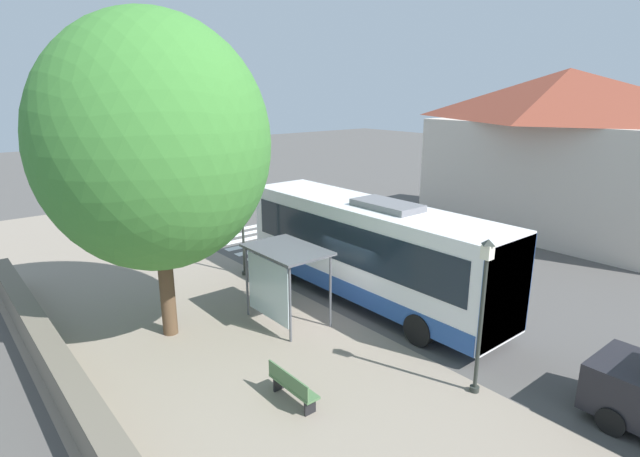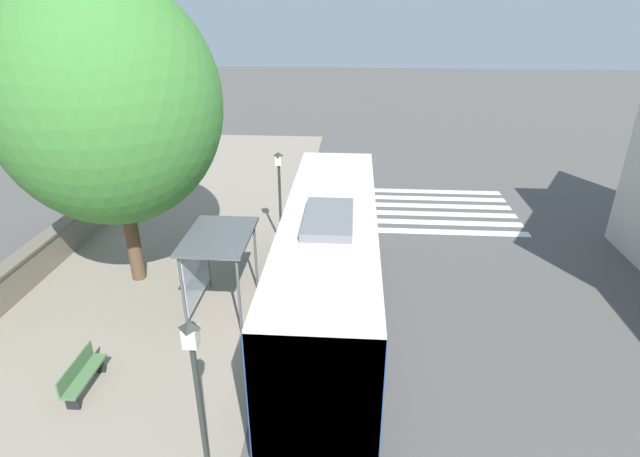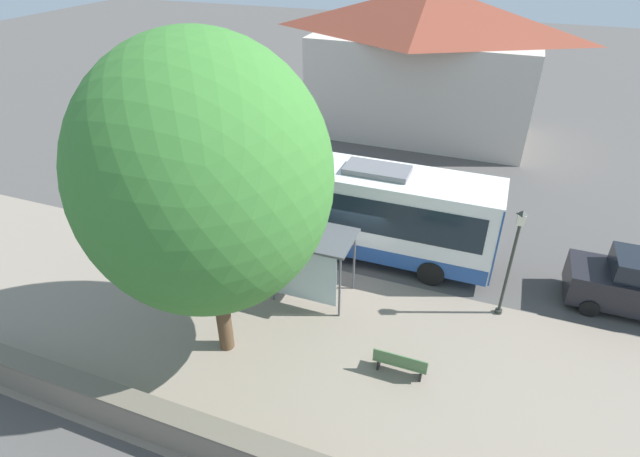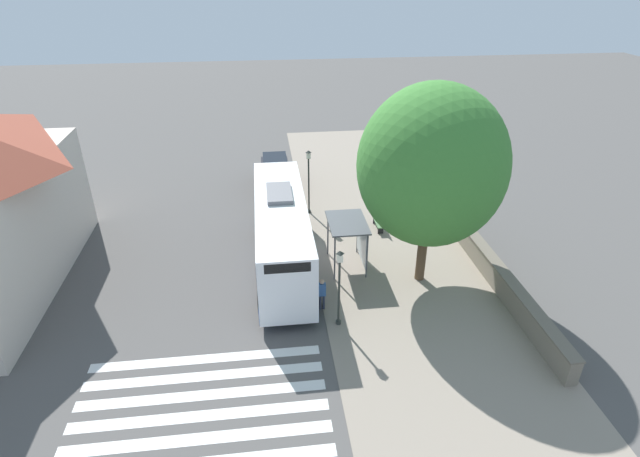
{
  "view_description": "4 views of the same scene",
  "coord_description": "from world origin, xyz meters",
  "px_view_note": "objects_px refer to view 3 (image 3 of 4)",
  "views": [
    {
      "loc": [
        -10.52,
        -11.72,
        7.48
      ],
      "look_at": [
        1.0,
        2.26,
        2.4
      ],
      "focal_mm": 28.0,
      "sensor_mm": 36.0,
      "label": 1
    },
    {
      "loc": [
        2.19,
        -12.08,
        8.8
      ],
      "look_at": [
        1.18,
        2.58,
        1.98
      ],
      "focal_mm": 28.0,
      "sensor_mm": 36.0,
      "label": 2
    },
    {
      "loc": [
        -14.77,
        -4.45,
        11.62
      ],
      "look_at": [
        -1.41,
        0.57,
        2.69
      ],
      "focal_mm": 28.0,
      "sensor_mm": 36.0,
      "label": 3
    },
    {
      "loc": [
        2.33,
        22.26,
        14.0
      ],
      "look_at": [
        -0.22,
        1.33,
        2.6
      ],
      "focal_mm": 28.0,
      "sensor_mm": 36.0,
      "label": 4
    }
  ],
  "objects_px": {
    "street_lamp_near": "(512,255)",
    "shade_tree": "(205,178)",
    "pedestrian": "(248,231)",
    "bus": "(355,207)",
    "bus_shelter": "(312,248)",
    "bench": "(400,363)",
    "street_lamp_far": "(212,205)"
  },
  "relations": [
    {
      "from": "bench",
      "to": "pedestrian",
      "type": "bearing_deg",
      "value": 59.28
    },
    {
      "from": "bus_shelter",
      "to": "bench",
      "type": "relative_size",
      "value": 1.72
    },
    {
      "from": "bus_shelter",
      "to": "street_lamp_far",
      "type": "bearing_deg",
      "value": 74.42
    },
    {
      "from": "bus_shelter",
      "to": "street_lamp_far",
      "type": "relative_size",
      "value": 0.74
    },
    {
      "from": "pedestrian",
      "to": "shade_tree",
      "type": "xyz_separation_m",
      "value": [
        -5.11,
        -1.85,
        5.03
      ]
    },
    {
      "from": "bus_shelter",
      "to": "bench",
      "type": "bearing_deg",
      "value": -122.98
    },
    {
      "from": "bus_shelter",
      "to": "shade_tree",
      "type": "xyz_separation_m",
      "value": [
        -3.24,
        1.64,
        3.83
      ]
    },
    {
      "from": "street_lamp_near",
      "to": "pedestrian",
      "type": "bearing_deg",
      "value": 87.56
    },
    {
      "from": "street_lamp_near",
      "to": "shade_tree",
      "type": "xyz_separation_m",
      "value": [
        -4.69,
        7.97,
        3.53
      ]
    },
    {
      "from": "bus_shelter",
      "to": "street_lamp_near",
      "type": "height_order",
      "value": "street_lamp_near"
    },
    {
      "from": "pedestrian",
      "to": "bench",
      "type": "bearing_deg",
      "value": -120.72
    },
    {
      "from": "bus",
      "to": "shade_tree",
      "type": "distance_m",
      "value": 8.05
    },
    {
      "from": "bench",
      "to": "street_lamp_far",
      "type": "relative_size",
      "value": 0.43
    },
    {
      "from": "bus_shelter",
      "to": "bench",
      "type": "distance_m",
      "value": 4.75
    },
    {
      "from": "pedestrian",
      "to": "street_lamp_near",
      "type": "distance_m",
      "value": 9.95
    },
    {
      "from": "bus",
      "to": "shade_tree",
      "type": "relative_size",
      "value": 1.13
    },
    {
      "from": "bus",
      "to": "bench",
      "type": "height_order",
      "value": "bus"
    },
    {
      "from": "bench",
      "to": "bus_shelter",
      "type": "bearing_deg",
      "value": 57.02
    },
    {
      "from": "street_lamp_near",
      "to": "shade_tree",
      "type": "height_order",
      "value": "shade_tree"
    },
    {
      "from": "bus",
      "to": "bench",
      "type": "distance_m",
      "value": 6.87
    },
    {
      "from": "bench",
      "to": "shade_tree",
      "type": "height_order",
      "value": "shade_tree"
    },
    {
      "from": "street_lamp_near",
      "to": "bus_shelter",
      "type": "bearing_deg",
      "value": 102.92
    },
    {
      "from": "bench",
      "to": "street_lamp_far",
      "type": "xyz_separation_m",
      "value": [
        3.71,
        8.36,
        1.75
      ]
    },
    {
      "from": "bench",
      "to": "street_lamp_near",
      "type": "height_order",
      "value": "street_lamp_near"
    },
    {
      "from": "pedestrian",
      "to": "shade_tree",
      "type": "relative_size",
      "value": 0.17
    },
    {
      "from": "street_lamp_far",
      "to": "bus",
      "type": "bearing_deg",
      "value": -67.15
    },
    {
      "from": "bus",
      "to": "street_lamp_far",
      "type": "distance_m",
      "value": 5.52
    },
    {
      "from": "bus_shelter",
      "to": "shade_tree",
      "type": "height_order",
      "value": "shade_tree"
    },
    {
      "from": "bench",
      "to": "street_lamp_far",
      "type": "distance_m",
      "value": 9.31
    },
    {
      "from": "bus",
      "to": "pedestrian",
      "type": "relative_size",
      "value": 6.8
    },
    {
      "from": "bus",
      "to": "bus_shelter",
      "type": "height_order",
      "value": "bus"
    },
    {
      "from": "bus_shelter",
      "to": "shade_tree",
      "type": "distance_m",
      "value": 5.28
    }
  ]
}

